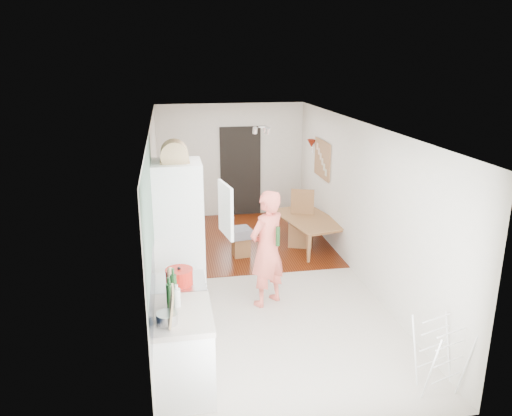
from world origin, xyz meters
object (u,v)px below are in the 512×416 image
object	(u,v)px
dining_chair	(301,219)
stool	(241,246)
person	(267,238)
dining_table	(310,234)
drying_rack	(440,357)

from	to	relation	value
dining_chair	stool	xyz separation A→B (m)	(-1.20, -0.35, -0.34)
person	stool	distance (m)	2.01
dining_table	drying_rack	xyz separation A→B (m)	(0.18, -4.38, 0.16)
stool	drying_rack	xyz separation A→B (m)	(1.54, -4.09, 0.21)
person	drying_rack	bearing A→B (deg)	87.96
person	drying_rack	xyz separation A→B (m)	(1.43, -2.27, -0.60)
dining_table	dining_chair	world-z (taller)	dining_chair
dining_table	stool	world-z (taller)	dining_table
dining_chair	drying_rack	world-z (taller)	dining_chair
dining_table	drying_rack	distance (m)	4.38
dining_table	dining_chair	bearing A→B (deg)	55.35
dining_chair	drying_rack	distance (m)	4.46
person	stool	xyz separation A→B (m)	(-0.11, 1.83, -0.82)
person	stool	world-z (taller)	person
dining_chair	person	bearing A→B (deg)	-97.28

